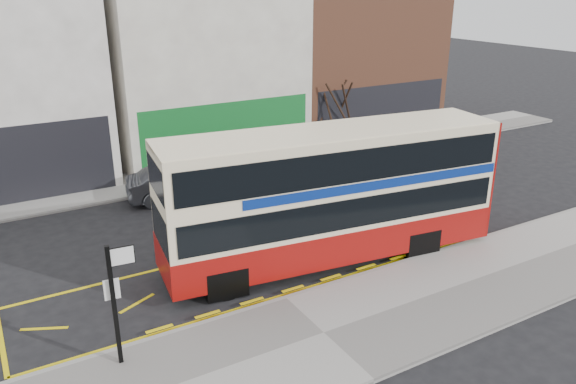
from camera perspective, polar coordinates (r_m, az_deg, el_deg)
ground at (r=16.15m, az=-0.93°, el=-10.47°), size 120.00×120.00×0.00m
pavement at (r=14.46m, az=3.65°, el=-14.29°), size 40.00×4.00×0.15m
kerb at (r=15.83m, az=-0.26°, el=-10.85°), size 40.00×0.15×0.15m
far_pavement at (r=25.42m, az=-13.10°, el=1.15°), size 50.00×3.00×0.15m
road_markings at (r=17.38m, az=-3.53°, el=-8.07°), size 14.00×3.40×0.01m
terrace_green_shop at (r=29.11m, az=-9.62°, el=13.96°), size 9.00×8.01×11.30m
terrace_right at (r=33.40m, az=5.44°, el=14.13°), size 9.00×8.01×10.30m
double_decker_bus at (r=17.29m, az=4.50°, el=-0.14°), size 10.79×3.72×4.22m
bus_stop_post at (r=13.06m, az=-17.11°, el=-9.83°), size 0.73×0.16×2.95m
car_grey at (r=23.07m, az=-10.76°, el=0.98°), size 4.51×2.19×1.42m
car_white at (r=27.07m, az=3.02°, el=4.13°), size 4.51×2.04×1.28m
street_tree_right at (r=28.37m, az=4.92°, el=10.18°), size 2.18×2.18×4.70m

